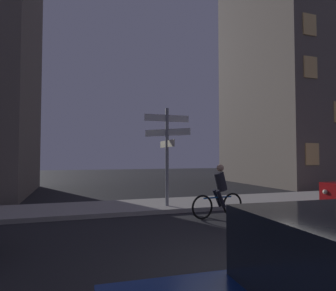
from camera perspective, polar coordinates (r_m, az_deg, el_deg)
ground_plane at (r=4.92m, az=20.88°, el=-24.00°), size 80.00×80.00×0.00m
sidewalk_kerb at (r=10.72m, az=-2.52°, el=-11.78°), size 40.00×2.58×0.14m
signpost at (r=10.13m, az=-0.20°, el=-0.09°), size 1.64×1.53×3.42m
cyclist at (r=9.00m, az=10.08°, el=-9.20°), size 1.81×0.38×1.61m
building_right_block at (r=23.75m, az=24.29°, el=14.62°), size 8.29×8.61×17.34m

